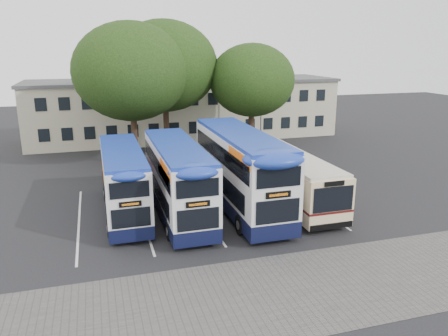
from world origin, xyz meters
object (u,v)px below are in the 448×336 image
at_px(tree_left, 131,72).
at_px(tree_mid, 164,66).
at_px(tree_right, 252,80).
at_px(bus_dd_right, 240,167).
at_px(bus_single, 290,175).
at_px(lamp_post, 262,95).
at_px(bus_dd_mid, 177,176).
at_px(bus_dd_left, 123,179).

distance_m(tree_left, tree_mid, 3.83).
distance_m(tree_right, bus_dd_right, 13.96).
bearing_deg(bus_single, tree_mid, 110.79).
xyz_separation_m(lamp_post, bus_dd_mid, (-11.16, -15.46, -2.75)).
distance_m(bus_dd_left, bus_dd_right, 6.87).
bearing_deg(tree_right, bus_dd_mid, -126.16).
distance_m(tree_right, bus_single, 13.24).
bearing_deg(tree_left, bus_dd_mid, -83.94).
xyz_separation_m(tree_right, bus_dd_left, (-11.97, -11.25, -4.55)).
distance_m(bus_dd_mid, bus_single, 7.16).
bearing_deg(lamp_post, bus_dd_right, -115.46).
relative_size(lamp_post, bus_dd_left, 0.97).
bearing_deg(tree_left, bus_dd_left, -98.81).
distance_m(tree_left, bus_single, 15.69).
bearing_deg(tree_right, tree_mid, 164.12).
bearing_deg(tree_mid, bus_single, -69.21).
height_order(bus_dd_mid, bus_dd_right, bus_dd_right).
bearing_deg(bus_dd_mid, tree_mid, 83.06).
xyz_separation_m(bus_dd_mid, bus_dd_right, (3.80, 0.01, 0.26)).
xyz_separation_m(tree_mid, tree_right, (7.24, -2.06, -1.21)).
relative_size(tree_right, bus_dd_mid, 0.97).
bearing_deg(tree_mid, bus_dd_right, -81.86).
height_order(tree_left, bus_dd_right, tree_left).
distance_m(tree_right, bus_dd_left, 17.05).
bearing_deg(tree_left, tree_right, 1.48).
relative_size(tree_left, bus_dd_right, 1.02).
height_order(tree_mid, bus_dd_right, tree_mid).
relative_size(tree_left, tree_mid, 0.97).
distance_m(tree_mid, bus_dd_right, 15.44).
xyz_separation_m(lamp_post, bus_single, (-4.02, -15.30, -3.34)).
height_order(lamp_post, bus_dd_left, lamp_post).
xyz_separation_m(lamp_post, bus_dd_right, (-7.36, -15.46, -2.50)).
bearing_deg(bus_dd_left, bus_single, -4.98).
bearing_deg(bus_dd_right, tree_mid, 98.14).
relative_size(lamp_post, tree_left, 0.79).
height_order(lamp_post, bus_single, lamp_post).
bearing_deg(bus_dd_right, bus_single, 2.63).
bearing_deg(tree_left, bus_single, -54.67).
relative_size(tree_mid, bus_single, 1.14).
bearing_deg(bus_dd_right, bus_dd_mid, -179.90).
xyz_separation_m(tree_left, tree_mid, (3.02, 2.32, 0.29)).
height_order(lamp_post, tree_mid, tree_mid).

